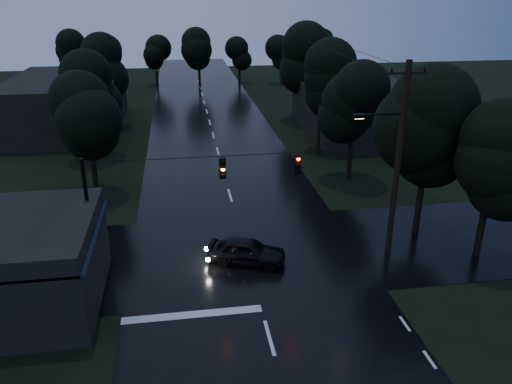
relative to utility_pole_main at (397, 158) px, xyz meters
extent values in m
cube|color=black|center=(-7.41, 19.00, -5.26)|extent=(12.00, 120.00, 0.02)
cube|color=black|center=(-7.41, 1.00, -5.26)|extent=(60.00, 9.00, 0.02)
cube|color=black|center=(-17.41, -2.00, -2.06)|extent=(6.00, 7.00, 0.12)
cube|color=black|center=(-14.41, -2.00, -2.06)|extent=(0.30, 7.00, 0.15)
cylinder|color=black|center=(-14.61, -5.00, -3.76)|extent=(0.10, 0.10, 3.00)
cylinder|color=black|center=(-14.61, 1.00, -3.76)|extent=(0.10, 0.10, 3.00)
cube|color=#FFBA66|center=(-14.46, -3.50, -2.76)|extent=(0.06, 1.60, 0.50)
cube|color=#FFBA66|center=(-14.46, -0.80, -2.76)|extent=(0.06, 1.20, 0.50)
cube|color=black|center=(6.59, 23.00, -3.06)|extent=(10.00, 14.00, 4.40)
cube|color=black|center=(-21.41, 29.00, -2.76)|extent=(10.00, 16.00, 5.00)
cylinder|color=black|center=(0.09, 0.00, -0.26)|extent=(0.30, 0.30, 10.00)
cube|color=black|center=(0.09, 0.00, 4.14)|extent=(2.00, 0.12, 0.12)
cylinder|color=black|center=(-1.01, 0.00, 2.24)|extent=(2.20, 0.10, 0.10)
cube|color=black|center=(-2.11, 0.00, 2.19)|extent=(0.60, 0.25, 0.18)
cube|color=#FFB266|center=(-2.11, 0.00, 2.09)|extent=(0.45, 0.18, 0.03)
cylinder|color=black|center=(0.89, 17.00, -1.51)|extent=(0.30, 0.30, 7.50)
cube|color=black|center=(0.89, 17.00, 1.64)|extent=(2.00, 0.12, 0.12)
cylinder|color=black|center=(-14.91, 0.00, -2.26)|extent=(0.18, 0.18, 6.00)
cylinder|color=black|center=(-7.41, 0.00, 0.54)|extent=(15.00, 0.03, 0.03)
cube|color=black|center=(-8.61, 0.00, -0.06)|extent=(0.32, 0.25, 1.00)
sphere|color=orange|center=(-8.61, -0.15, -0.06)|extent=(0.18, 0.18, 0.18)
cube|color=black|center=(-5.01, 0.00, -0.06)|extent=(0.32, 0.25, 1.00)
sphere|color=#FF0C07|center=(-5.01, -0.15, -0.06)|extent=(0.18, 0.18, 0.18)
cylinder|color=black|center=(2.59, 2.00, -3.86)|extent=(0.36, 0.36, 2.80)
sphere|color=black|center=(2.59, 2.00, -0.46)|extent=(4.48, 4.48, 4.48)
sphere|color=black|center=(2.59, 2.00, 0.74)|extent=(4.48, 4.48, 4.48)
sphere|color=black|center=(2.59, 2.00, 1.94)|extent=(4.48, 4.48, 4.48)
cylinder|color=black|center=(4.59, -1.00, -4.03)|extent=(0.36, 0.36, 2.45)
sphere|color=black|center=(4.59, -1.00, -1.06)|extent=(3.92, 3.92, 3.92)
sphere|color=black|center=(4.59, -1.00, -0.01)|extent=(3.92, 3.92, 3.92)
sphere|color=black|center=(4.59, -1.00, 1.04)|extent=(3.92, 3.92, 3.92)
cylinder|color=black|center=(-16.41, 11.00, -4.03)|extent=(0.36, 0.36, 2.45)
sphere|color=black|center=(-16.41, 11.00, -1.06)|extent=(3.92, 3.92, 3.92)
sphere|color=black|center=(-16.41, 11.00, -0.01)|extent=(3.92, 3.92, 3.92)
sphere|color=black|center=(-16.41, 11.00, 1.04)|extent=(3.92, 3.92, 3.92)
cylinder|color=black|center=(-17.01, 19.00, -3.95)|extent=(0.36, 0.36, 2.62)
sphere|color=black|center=(-17.01, 19.00, -0.76)|extent=(4.20, 4.20, 4.20)
sphere|color=black|center=(-17.01, 19.00, 0.37)|extent=(4.20, 4.20, 4.20)
sphere|color=black|center=(-17.01, 19.00, 1.49)|extent=(4.20, 4.20, 4.20)
cylinder|color=black|center=(-17.61, 29.00, -3.86)|extent=(0.36, 0.36, 2.80)
sphere|color=black|center=(-17.61, 29.00, -0.46)|extent=(4.48, 4.48, 4.48)
sphere|color=black|center=(-17.61, 29.00, 0.74)|extent=(4.48, 4.48, 4.48)
sphere|color=black|center=(-17.61, 29.00, 1.94)|extent=(4.48, 4.48, 4.48)
cylinder|color=black|center=(1.59, 11.00, -3.95)|extent=(0.36, 0.36, 2.62)
sphere|color=black|center=(1.59, 11.00, -0.76)|extent=(4.20, 4.20, 4.20)
sphere|color=black|center=(1.59, 11.00, 0.37)|extent=(4.20, 4.20, 4.20)
sphere|color=black|center=(1.59, 11.00, 1.49)|extent=(4.20, 4.20, 4.20)
cylinder|color=black|center=(2.19, 19.00, -3.86)|extent=(0.36, 0.36, 2.80)
sphere|color=black|center=(2.19, 19.00, -0.46)|extent=(4.48, 4.48, 4.48)
sphere|color=black|center=(2.19, 19.00, 0.74)|extent=(4.48, 4.48, 4.48)
sphere|color=black|center=(2.19, 19.00, 1.94)|extent=(4.48, 4.48, 4.48)
cylinder|color=black|center=(2.79, 29.00, -3.77)|extent=(0.36, 0.36, 2.97)
sphere|color=black|center=(2.79, 29.00, -0.16)|extent=(4.76, 4.76, 4.76)
sphere|color=black|center=(2.79, 29.00, 1.12)|extent=(4.76, 4.76, 4.76)
sphere|color=black|center=(2.79, 29.00, 2.39)|extent=(4.76, 4.76, 4.76)
imported|color=black|center=(-7.50, 0.05, -4.59)|extent=(4.25, 2.82, 1.35)
camera|label=1|loc=(-10.45, -22.03, 7.79)|focal=35.00mm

